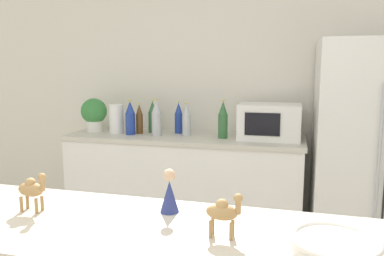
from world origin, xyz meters
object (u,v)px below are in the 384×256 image
Objects in this scene: refrigerator at (375,157)px; fruit_bowl at (334,245)px; potted_plant at (94,113)px; back_bottle_1 at (130,118)px; back_bottle_3 at (187,120)px; back_bottle_2 at (223,120)px; camel_figurine_second at (223,211)px; back_bottle_0 at (156,118)px; back_bottle_5 at (179,118)px; back_bottle_6 at (153,117)px; wise_man_figurine_purple at (169,194)px; microwave at (269,121)px; camel_figurine at (32,189)px; back_bottle_4 at (139,119)px; paper_towel_roll at (116,119)px.

fruit_bowl is at bearing -104.07° from refrigerator.
refrigerator is 2.33m from potted_plant.
back_bottle_3 is (0.48, 0.08, -0.01)m from back_bottle_1.
back_bottle_2 is 1.98m from camel_figurine_second.
back_bottle_0 reaches higher than back_bottle_1.
back_bottle_5 is (-0.42, 0.14, -0.02)m from back_bottle_2.
back_bottle_6 reaches higher than wise_man_figurine_purple.
microwave is at bearing 1.04° from potted_plant.
microwave is at bearing 174.77° from refrigerator.
back_bottle_6 is (-0.09, 0.15, -0.01)m from back_bottle_0.
microwave is 2.09m from camel_figurine.
camel_figurine_second is at bearing -52.46° from potted_plant.
camel_figurine_second is (0.66, -0.03, -0.00)m from camel_figurine.
back_bottle_6 is (-0.23, -0.02, 0.00)m from back_bottle_5.
back_bottle_1 is 1.03× the size of back_bottle_6.
camel_figurine is at bearing 176.09° from fruit_bowl.
back_bottle_3 is (0.24, 0.08, -0.02)m from back_bottle_0.
potted_plant is 0.39m from back_bottle_1.
camel_figurine is at bearing -77.59° from back_bottle_4.
back_bottle_6 is 2.10× the size of camel_figurine.
fruit_bowl is (1.82, -2.02, -0.08)m from potted_plant.
fruit_bowl is (1.39, -2.02, -0.04)m from back_bottle_4.
back_bottle_2 is at bearing -170.11° from microwave.
potted_plant is at bearing 175.42° from paper_towel_roll.
back_bottle_0 reaches higher than microwave.
paper_towel_roll is (-2.09, 0.02, 0.22)m from refrigerator.
camel_figurine is at bearing 176.99° from camel_figurine_second.
back_bottle_2 is 0.44m from back_bottle_5.
microwave is 1.73× the size of back_bottle_3.
refrigerator is at bearing -5.23° from microwave.
potted_plant is 2.72m from fruit_bowl.
fruit_bowl is at bearing -3.91° from camel_figurine.
back_bottle_3 is at bearing 115.47° from fruit_bowl.
wise_man_figurine_purple is (0.94, -1.77, -0.01)m from back_bottle_1.
potted_plant is 1.07× the size of back_bottle_5.
potted_plant is 2.26m from wise_man_figurine_purple.
fruit_bowl is (0.65, -1.98, -0.06)m from back_bottle_2.
back_bottle_6 is (-0.33, 0.08, 0.01)m from back_bottle_3.
camel_figurine is (0.86, -1.95, -0.02)m from potted_plant.
refrigerator is 0.81m from microwave.
microwave is at bearing 89.57° from camel_figurine_second.
potted_plant reaches higher than back_bottle_6.
potted_plant is 0.62m from back_bottle_0.
back_bottle_5 is at bearing 13.07° from paper_towel_roll.
back_bottle_2 is 0.32m from back_bottle_3.
paper_towel_roll is at bearing 179.31° from refrigerator.
back_bottle_6 is (0.30, 0.11, 0.01)m from paper_towel_roll.
back_bottle_1 is at bearing 117.82° from wise_man_figurine_purple.
back_bottle_1 reaches higher than back_bottle_6.
back_bottle_1 is at bearing 120.84° from camel_figurine_second.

